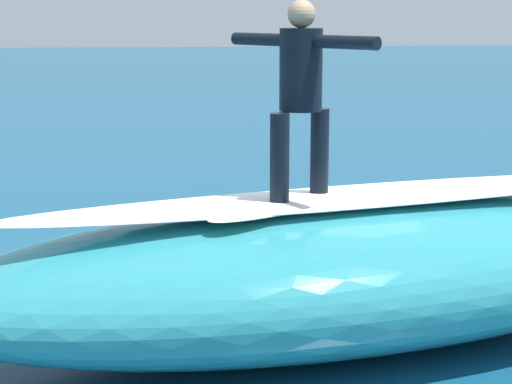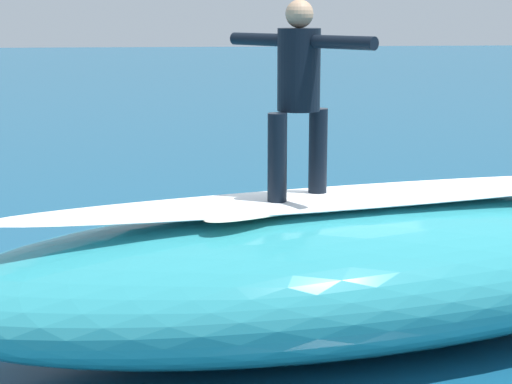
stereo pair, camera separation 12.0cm
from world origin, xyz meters
name	(u,v)px [view 1 (the left image)]	position (x,y,z in m)	size (l,w,h in m)	color
ground_plane	(313,284)	(0.00, 0.00, 0.00)	(120.00, 120.00, 0.00)	#145175
wave_crest	(353,270)	(-0.06, 1.60, 0.64)	(7.54, 2.64, 1.28)	teal
wave_foam_lip	(354,197)	(-0.06, 1.60, 1.32)	(6.41, 0.92, 0.08)	white
surfboard_riding	(300,202)	(0.45, 1.72, 1.31)	(2.12, 0.53, 0.06)	#EAE5C6
surfer_riding	(301,85)	(0.45, 1.72, 2.32)	(1.07, 1.33, 1.69)	black
surfboard_paddling	(224,260)	(0.90, -0.91, 0.03)	(2.46, 0.52, 0.07)	#EAE5C6
surfer_paddling	(213,247)	(1.03, -0.91, 0.21)	(1.76, 0.39, 0.32)	black
foam_patch_mid	(438,260)	(-1.56, -0.45, 0.09)	(0.60, 0.59, 0.18)	white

